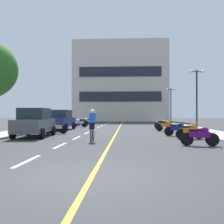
# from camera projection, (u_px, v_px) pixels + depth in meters

# --- Properties ---
(ground_plane) EXTENTS (140.00, 140.00, 0.00)m
(ground_plane) POSITION_uv_depth(u_px,v_px,m) (117.00, 128.00, 26.98)
(ground_plane) COLOR #38383A
(curb_left) EXTENTS (2.40, 72.00, 0.12)m
(curb_left) POSITION_uv_depth(u_px,v_px,m) (55.00, 126.00, 30.38)
(curb_left) COLOR #B7B2A8
(curb_left) RESTS_ON ground
(curb_right) EXTENTS (2.40, 72.00, 0.12)m
(curb_right) POSITION_uv_depth(u_px,v_px,m) (182.00, 126.00, 29.57)
(curb_right) COLOR #B7B2A8
(curb_right) RESTS_ON ground
(lane_dash_0) EXTENTS (0.14, 2.20, 0.01)m
(lane_dash_0) POSITION_uv_depth(u_px,v_px,m) (27.00, 161.00, 8.12)
(lane_dash_0) COLOR silver
(lane_dash_0) RESTS_ON ground
(lane_dash_1) EXTENTS (0.14, 2.20, 0.01)m
(lane_dash_1) POSITION_uv_depth(u_px,v_px,m) (60.00, 146.00, 12.12)
(lane_dash_1) COLOR silver
(lane_dash_1) RESTS_ON ground
(lane_dash_2) EXTENTS (0.14, 2.20, 0.01)m
(lane_dash_2) POSITION_uv_depth(u_px,v_px,m) (77.00, 138.00, 16.11)
(lane_dash_2) COLOR silver
(lane_dash_2) RESTS_ON ground
(lane_dash_3) EXTENTS (0.14, 2.20, 0.01)m
(lane_dash_3) POSITION_uv_depth(u_px,v_px,m) (87.00, 133.00, 20.10)
(lane_dash_3) COLOR silver
(lane_dash_3) RESTS_ON ground
(lane_dash_4) EXTENTS (0.14, 2.20, 0.01)m
(lane_dash_4) POSITION_uv_depth(u_px,v_px,m) (93.00, 130.00, 24.10)
(lane_dash_4) COLOR silver
(lane_dash_4) RESTS_ON ground
(lane_dash_5) EXTENTS (0.14, 2.20, 0.01)m
(lane_dash_5) POSITION_uv_depth(u_px,v_px,m) (98.00, 128.00, 28.09)
(lane_dash_5) COLOR silver
(lane_dash_5) RESTS_ON ground
(lane_dash_6) EXTENTS (0.14, 2.20, 0.01)m
(lane_dash_6) POSITION_uv_depth(u_px,v_px,m) (102.00, 126.00, 32.08)
(lane_dash_6) COLOR silver
(lane_dash_6) RESTS_ON ground
(lane_dash_7) EXTENTS (0.14, 2.20, 0.01)m
(lane_dash_7) POSITION_uv_depth(u_px,v_px,m) (105.00, 125.00, 36.08)
(lane_dash_7) COLOR silver
(lane_dash_7) RESTS_ON ground
(lane_dash_8) EXTENTS (0.14, 2.20, 0.01)m
(lane_dash_8) POSITION_uv_depth(u_px,v_px,m) (107.00, 123.00, 40.07)
(lane_dash_8) COLOR silver
(lane_dash_8) RESTS_ON ground
(lane_dash_9) EXTENTS (0.14, 2.20, 0.01)m
(lane_dash_9) POSITION_uv_depth(u_px,v_px,m) (109.00, 123.00, 44.07)
(lane_dash_9) COLOR silver
(lane_dash_9) RESTS_ON ground
(lane_dash_10) EXTENTS (0.14, 2.20, 0.01)m
(lane_dash_10) POSITION_uv_depth(u_px,v_px,m) (110.00, 122.00, 48.06)
(lane_dash_10) COLOR silver
(lane_dash_10) RESTS_ON ground
(lane_dash_11) EXTENTS (0.14, 2.20, 0.01)m
(lane_dash_11) POSITION_uv_depth(u_px,v_px,m) (111.00, 121.00, 52.05)
(lane_dash_11) COLOR silver
(lane_dash_11) RESTS_ON ground
(centre_line_yellow) EXTENTS (0.12, 66.00, 0.01)m
(centre_line_yellow) POSITION_uv_depth(u_px,v_px,m) (120.00, 127.00, 29.96)
(centre_line_yellow) COLOR gold
(centre_line_yellow) RESTS_ON ground
(office_building) EXTENTS (18.90, 8.41, 16.08)m
(office_building) POSITION_uv_depth(u_px,v_px,m) (121.00, 82.00, 55.15)
(office_building) COLOR beige
(office_building) RESTS_ON ground
(street_lamp_mid) EXTENTS (1.46, 0.36, 5.32)m
(street_lamp_mid) POSITION_uv_depth(u_px,v_px,m) (197.00, 86.00, 23.77)
(street_lamp_mid) COLOR black
(street_lamp_mid) RESTS_ON curb_right
(street_lamp_far) EXTENTS (1.46, 0.36, 5.06)m
(street_lamp_far) POSITION_uv_depth(u_px,v_px,m) (171.00, 97.00, 38.06)
(street_lamp_far) COLOR black
(street_lamp_far) RESTS_ON curb_right
(parked_car_near) EXTENTS (2.08, 4.28, 1.82)m
(parked_car_near) POSITION_uv_depth(u_px,v_px,m) (35.00, 122.00, 16.67)
(parked_car_near) COLOR black
(parked_car_near) RESTS_ON ground
(parked_car_mid) EXTENTS (2.06, 4.26, 1.82)m
(parked_car_mid) POSITION_uv_depth(u_px,v_px,m) (61.00, 120.00, 24.22)
(parked_car_mid) COLOR black
(parked_car_mid) RESTS_ON ground
(motorcycle_1) EXTENTS (1.69, 0.62, 0.92)m
(motorcycle_1) POSITION_uv_depth(u_px,v_px,m) (200.00, 136.00, 11.97)
(motorcycle_1) COLOR black
(motorcycle_1) RESTS_ON ground
(motorcycle_2) EXTENTS (1.69, 0.63, 0.92)m
(motorcycle_2) POSITION_uv_depth(u_px,v_px,m) (190.00, 131.00, 15.27)
(motorcycle_2) COLOR black
(motorcycle_2) RESTS_ON ground
(motorcycle_3) EXTENTS (1.70, 0.60, 0.92)m
(motorcycle_3) POSITION_uv_depth(u_px,v_px,m) (178.00, 129.00, 17.32)
(motorcycle_3) COLOR black
(motorcycle_3) RESTS_ON ground
(motorcycle_4) EXTENTS (1.65, 0.77, 0.92)m
(motorcycle_4) POSITION_uv_depth(u_px,v_px,m) (56.00, 127.00, 19.25)
(motorcycle_4) COLOR black
(motorcycle_4) RESTS_ON ground
(motorcycle_5) EXTENTS (1.68, 0.66, 0.92)m
(motorcycle_5) POSITION_uv_depth(u_px,v_px,m) (56.00, 126.00, 21.02)
(motorcycle_5) COLOR black
(motorcycle_5) RESTS_ON ground
(motorcycle_6) EXTENTS (1.67, 0.70, 0.92)m
(motorcycle_6) POSITION_uv_depth(u_px,v_px,m) (166.00, 125.00, 22.55)
(motorcycle_6) COLOR black
(motorcycle_6) RESTS_ON ground
(motorcycle_7) EXTENTS (1.66, 0.72, 0.92)m
(motorcycle_7) POSITION_uv_depth(u_px,v_px,m) (163.00, 124.00, 25.83)
(motorcycle_7) COLOR black
(motorcycle_7) RESTS_ON ground
(motorcycle_8) EXTENTS (1.70, 0.60, 0.92)m
(motorcycle_8) POSITION_uv_depth(u_px,v_px,m) (80.00, 123.00, 28.95)
(motorcycle_8) COLOR black
(motorcycle_8) RESTS_ON ground
(motorcycle_9) EXTENTS (1.66, 0.72, 0.92)m
(motorcycle_9) POSITION_uv_depth(u_px,v_px,m) (79.00, 122.00, 31.13)
(motorcycle_9) COLOR black
(motorcycle_9) RESTS_ON ground
(motorcycle_10) EXTENTS (1.66, 0.74, 0.92)m
(motorcycle_10) POSITION_uv_depth(u_px,v_px,m) (82.00, 122.00, 33.29)
(motorcycle_10) COLOR black
(motorcycle_10) RESTS_ON ground
(motorcycle_11) EXTENTS (1.69, 0.60, 0.92)m
(motorcycle_11) POSITION_uv_depth(u_px,v_px,m) (87.00, 121.00, 35.31)
(motorcycle_11) COLOR black
(motorcycle_11) RESTS_ON ground
(motorcycle_12) EXTENTS (1.69, 0.63, 0.92)m
(motorcycle_12) POSITION_uv_depth(u_px,v_px,m) (87.00, 121.00, 37.18)
(motorcycle_12) COLOR black
(motorcycle_12) RESTS_ON ground
(cyclist_rider) EXTENTS (0.42, 1.77, 1.71)m
(cyclist_rider) POSITION_uv_depth(u_px,v_px,m) (92.00, 125.00, 13.91)
(cyclist_rider) COLOR black
(cyclist_rider) RESTS_ON ground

